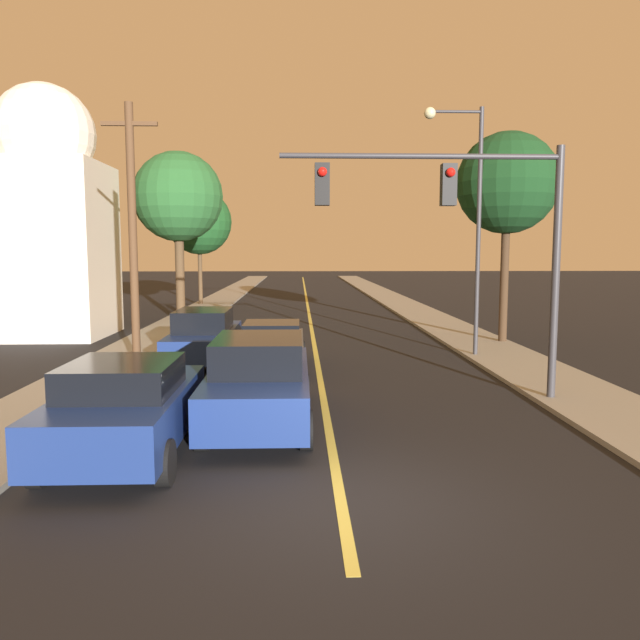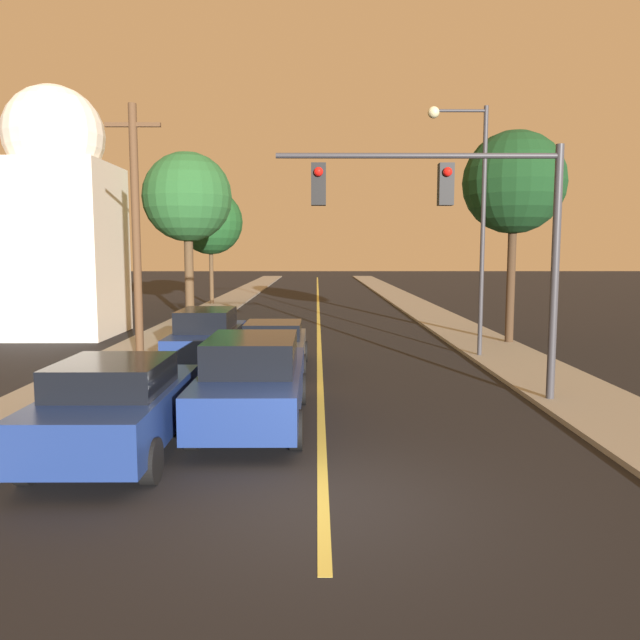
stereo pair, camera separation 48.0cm
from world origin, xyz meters
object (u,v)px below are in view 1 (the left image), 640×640
at_px(utility_pole_left, 133,230).
at_px(tree_left_near, 178,197).
at_px(streetlamp_right, 467,200).
at_px(tree_right_near, 507,184).
at_px(traffic_signal_mast, 463,215).
at_px(tree_left_far, 199,222).
at_px(car_outer_lane_front, 126,407).
at_px(car_outer_lane_second, 205,336).
at_px(car_near_lane_second, 272,345).
at_px(domed_building_left, 48,216).
at_px(car_near_lane_front, 260,381).

xyz_separation_m(utility_pole_left, tree_left_near, (-0.94, 12.08, 1.95)).
relative_size(streetlamp_right, tree_right_near, 1.02).
bearing_deg(traffic_signal_mast, tree_left_far, 110.85).
distance_m(traffic_signal_mast, tree_left_far, 27.51).
xyz_separation_m(traffic_signal_mast, streetlamp_right, (1.67, 5.94, 0.83)).
height_order(car_outer_lane_front, tree_left_near, tree_left_near).
distance_m(car_outer_lane_second, utility_pole_left, 3.77).
bearing_deg(tree_right_near, utility_pole_left, -161.41).
height_order(streetlamp_right, utility_pole_left, streetlamp_right).
xyz_separation_m(streetlamp_right, tree_left_far, (-11.46, 19.76, 0.20)).
height_order(traffic_signal_mast, utility_pole_left, utility_pole_left).
bearing_deg(tree_left_near, car_outer_lane_second, -76.01).
height_order(car_near_lane_second, tree_left_near, tree_left_near).
relative_size(car_outer_lane_front, car_outer_lane_second, 0.86).
height_order(traffic_signal_mast, streetlamp_right, streetlamp_right).
xyz_separation_m(utility_pole_left, tree_left_far, (-1.37, 21.01, 1.19)).
xyz_separation_m(car_near_lane_second, domed_building_left, (-9.14, 7.43, 4.10)).
relative_size(traffic_signal_mast, tree_left_far, 0.87).
bearing_deg(streetlamp_right, utility_pole_left, -172.92).
bearing_deg(tree_left_far, tree_left_near, -87.30).
relative_size(car_outer_lane_front, traffic_signal_mast, 0.71).
xyz_separation_m(car_outer_lane_front, utility_pole_left, (-1.94, 8.21, 3.19)).
bearing_deg(tree_left_far, streetlamp_right, -59.89).
distance_m(car_outer_lane_second, traffic_signal_mast, 8.96).
bearing_deg(tree_left_near, traffic_signal_mast, -60.81).
distance_m(traffic_signal_mast, tree_right_near, 9.80).
xyz_separation_m(tree_left_far, domed_building_left, (-3.74, -14.10, -0.41)).
height_order(car_outer_lane_front, utility_pole_left, utility_pole_left).
relative_size(car_near_lane_front, utility_pole_left, 0.69).
xyz_separation_m(car_outer_lane_second, tree_left_far, (-3.30, 20.49, 4.38)).
relative_size(traffic_signal_mast, streetlamp_right, 0.81).
xyz_separation_m(car_near_lane_front, domed_building_left, (-9.14, 13.30, 3.93)).
bearing_deg(car_near_lane_front, car_near_lane_second, 90.00).
distance_m(car_near_lane_second, domed_building_left, 12.47).
height_order(utility_pole_left, domed_building_left, domed_building_left).
relative_size(car_near_lane_front, traffic_signal_mast, 0.83).
bearing_deg(domed_building_left, car_near_lane_second, -39.11).
bearing_deg(tree_left_far, tree_right_near, -50.91).
bearing_deg(streetlamp_right, car_near_lane_second, -163.67).
bearing_deg(streetlamp_right, traffic_signal_mast, -105.73).
bearing_deg(car_outer_lane_front, utility_pole_left, 103.27).
distance_m(car_near_lane_front, utility_pole_left, 8.18).
distance_m(car_outer_lane_front, car_outer_lane_second, 8.73).
bearing_deg(car_near_lane_second, car_outer_lane_front, -105.28).
bearing_deg(utility_pole_left, car_near_lane_front, -57.70).
distance_m(car_outer_lane_second, streetlamp_right, 9.19).
bearing_deg(car_near_lane_second, tree_left_near, 111.57).
distance_m(car_outer_lane_front, traffic_signal_mast, 8.11).
bearing_deg(domed_building_left, car_outer_lane_front, -65.03).
bearing_deg(tree_right_near, streetlamp_right, -127.76).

